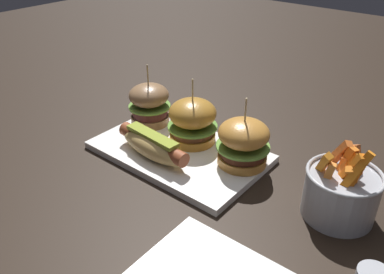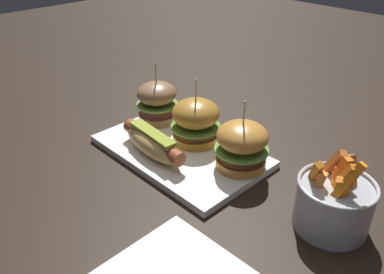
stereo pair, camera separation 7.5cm
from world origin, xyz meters
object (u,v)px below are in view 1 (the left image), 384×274
(slider_left, at_px, (149,104))
(slider_center, at_px, (193,121))
(platter_main, at_px, (179,152))
(slider_right, at_px, (243,142))
(hot_dog, at_px, (153,145))
(fries_bucket, at_px, (341,192))

(slider_left, xyz_separation_m, slider_center, (0.13, -0.00, 0.00))
(platter_main, distance_m, slider_center, 0.07)
(slider_left, relative_size, slider_center, 1.00)
(slider_left, distance_m, slider_right, 0.25)
(platter_main, distance_m, hot_dog, 0.07)
(hot_dog, relative_size, slider_left, 1.28)
(hot_dog, bearing_deg, fries_bucket, 13.23)
(platter_main, relative_size, slider_center, 2.49)
(platter_main, bearing_deg, fries_bucket, 4.89)
(slider_center, xyz_separation_m, fries_bucket, (0.31, -0.02, -0.02))
(hot_dog, relative_size, slider_right, 1.30)
(slider_center, bearing_deg, fries_bucket, -2.97)
(slider_center, distance_m, fries_bucket, 0.32)
(hot_dog, bearing_deg, slider_right, 31.74)
(slider_left, distance_m, slider_center, 0.13)
(hot_dog, xyz_separation_m, slider_left, (-0.10, 0.10, 0.02))
(platter_main, bearing_deg, slider_left, 159.99)
(platter_main, bearing_deg, slider_center, 87.37)
(platter_main, height_order, slider_center, slider_center)
(platter_main, relative_size, hot_dog, 1.94)
(platter_main, relative_size, slider_right, 2.53)
(slider_left, height_order, slider_center, same)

